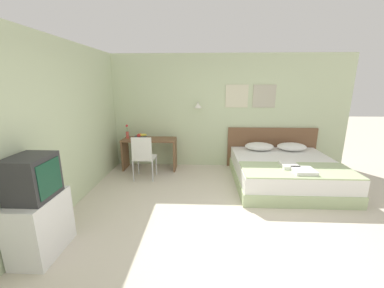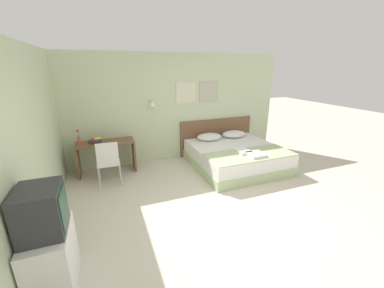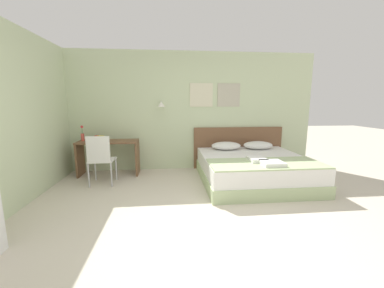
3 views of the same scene
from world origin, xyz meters
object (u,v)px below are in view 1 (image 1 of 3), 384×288
at_px(throw_blanket, 298,170).
at_px(fruit_bowl, 141,137).
at_px(headboard, 271,147).
at_px(folded_towel_mid_bed, 304,171).
at_px(desk_chair, 143,155).
at_px(flower_vase, 127,133).
at_px(pillow_left, 259,146).
at_px(tv_stand, 41,226).
at_px(folded_towel_near_foot, 289,165).
at_px(desk, 150,148).
at_px(pillow_right, 292,147).
at_px(bed, 285,172).
at_px(television, 32,178).

xyz_separation_m(throw_blanket, fruit_bowl, (-3.11, 1.35, 0.27)).
height_order(headboard, fruit_bowl, headboard).
distance_m(throw_blanket, folded_towel_mid_bed, 0.15).
relative_size(desk_chair, flower_vase, 2.90).
xyz_separation_m(pillow_left, folded_towel_mid_bed, (0.41, -1.46, -0.03)).
bearing_deg(tv_stand, folded_towel_near_foot, 26.56).
xyz_separation_m(headboard, desk, (-2.91, -0.30, 0.04)).
relative_size(pillow_left, fruit_bowl, 2.27).
bearing_deg(tv_stand, flower_vase, 87.24).
bearing_deg(folded_towel_mid_bed, pillow_right, 77.48).
xyz_separation_m(flower_vase, tv_stand, (-0.14, -2.95, -0.50)).
bearing_deg(bed, flower_vase, 167.39).
bearing_deg(flower_vase, throw_blanket, -21.57).
xyz_separation_m(bed, pillow_left, (-0.37, 0.73, 0.34)).
xyz_separation_m(pillow_right, fruit_bowl, (-3.48, 0.04, 0.19)).
bearing_deg(desk_chair, desk, 91.34).
height_order(bed, pillow_left, pillow_left).
bearing_deg(bed, tv_stand, -148.59).
distance_m(folded_towel_mid_bed, tv_stand, 3.90).
relative_size(headboard, television, 4.24).
xyz_separation_m(desk_chair, television, (-0.67, -2.24, 0.42)).
distance_m(folded_towel_mid_bed, desk, 3.30).
height_order(folded_towel_mid_bed, desk, desk).
bearing_deg(headboard, fruit_bowl, -174.90).
height_order(pillow_left, fruit_bowl, fruit_bowl).
distance_m(bed, folded_towel_near_foot, 0.55).
xyz_separation_m(bed, desk, (-2.91, 0.74, 0.27)).
bearing_deg(headboard, television, -137.89).
distance_m(bed, folded_towel_mid_bed, 0.79).
bearing_deg(pillow_left, pillow_right, 0.00).
height_order(pillow_right, television, television).
relative_size(bed, fruit_bowl, 7.04).
relative_size(tv_stand, television, 1.45).
distance_m(pillow_right, television, 4.91).
xyz_separation_m(folded_towel_near_foot, flower_vase, (-3.33, 1.21, 0.31)).
relative_size(bed, folded_towel_mid_bed, 5.81).
bearing_deg(tv_stand, throw_blanket, 24.03).
bearing_deg(folded_towel_near_foot, desk_chair, 169.62).
distance_m(pillow_left, folded_towel_near_foot, 1.21).
relative_size(folded_towel_mid_bed, flower_vase, 1.07).
relative_size(bed, desk, 1.64).
xyz_separation_m(pillow_left, fruit_bowl, (-2.75, 0.04, 0.19)).
relative_size(flower_vase, tv_stand, 0.45).
distance_m(throw_blanket, tv_stand, 3.91).
bearing_deg(fruit_bowl, pillow_right, -0.59).
xyz_separation_m(flower_vase, television, (-0.14, -2.95, 0.11)).
xyz_separation_m(throw_blanket, television, (-3.57, -1.59, 0.46)).
height_order(folded_towel_near_foot, tv_stand, tv_stand).
height_order(fruit_bowl, tv_stand, fruit_bowl).
height_order(headboard, folded_towel_near_foot, headboard).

